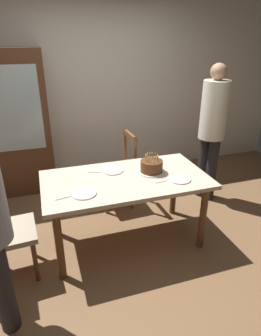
{
  "coord_description": "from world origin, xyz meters",
  "views": [
    {
      "loc": [
        -0.73,
        -2.42,
        2.0
      ],
      "look_at": [
        0.05,
        0.0,
        0.85
      ],
      "focal_mm": 30.76,
      "sensor_mm": 36.0,
      "label": 1
    }
  ],
  "objects_px": {
    "birthday_cake": "(152,167)",
    "plate_near_guest": "(179,179)",
    "plate_near_celebrant": "(84,194)",
    "person_guest": "(212,126)",
    "chair_spindle_back": "(117,172)",
    "plate_far_side": "(113,170)",
    "china_cabinet": "(6,126)",
    "dining_table": "(126,186)"
  },
  "relations": [
    {
      "from": "chair_spindle_back",
      "to": "birthday_cake",
      "type": "bearing_deg",
      "value": -76.55
    },
    {
      "from": "person_guest",
      "to": "chair_spindle_back",
      "type": "bearing_deg",
      "value": 171.35
    },
    {
      "from": "plate_far_side",
      "to": "china_cabinet",
      "type": "height_order",
      "value": "china_cabinet"
    },
    {
      "from": "china_cabinet",
      "to": "dining_table",
      "type": "bearing_deg",
      "value": -53.33
    },
    {
      "from": "plate_near_celebrant",
      "to": "plate_far_side",
      "type": "bearing_deg",
      "value": 47.03
    },
    {
      "from": "birthday_cake",
      "to": "plate_near_guest",
      "type": "relative_size",
      "value": 1.27
    },
    {
      "from": "plate_far_side",
      "to": "china_cabinet",
      "type": "relative_size",
      "value": 0.12
    },
    {
      "from": "birthday_cake",
      "to": "china_cabinet",
      "type": "bearing_deg",
      "value": 133.76
    },
    {
      "from": "plate_near_celebrant",
      "to": "birthday_cake",
      "type": "bearing_deg",
      "value": 18.15
    },
    {
      "from": "plate_near_celebrant",
      "to": "plate_near_guest",
      "type": "distance_m",
      "value": 0.93
    },
    {
      "from": "plate_near_guest",
      "to": "china_cabinet",
      "type": "distance_m",
      "value": 2.41
    },
    {
      "from": "chair_spindle_back",
      "to": "dining_table",
      "type": "bearing_deg",
      "value": -98.97
    },
    {
      "from": "plate_near_celebrant",
      "to": "plate_far_side",
      "type": "relative_size",
      "value": 1.0
    },
    {
      "from": "plate_near_guest",
      "to": "person_guest",
      "type": "distance_m",
      "value": 1.15
    },
    {
      "from": "plate_near_celebrant",
      "to": "china_cabinet",
      "type": "height_order",
      "value": "china_cabinet"
    },
    {
      "from": "person_guest",
      "to": "china_cabinet",
      "type": "distance_m",
      "value": 2.65
    },
    {
      "from": "dining_table",
      "to": "plate_near_celebrant",
      "type": "relative_size",
      "value": 7.33
    },
    {
      "from": "dining_table",
      "to": "person_guest",
      "type": "xyz_separation_m",
      "value": [
        1.3,
        0.57,
        0.34
      ]
    },
    {
      "from": "birthday_cake",
      "to": "china_cabinet",
      "type": "distance_m",
      "value": 2.1
    },
    {
      "from": "person_guest",
      "to": "plate_near_guest",
      "type": "bearing_deg",
      "value": -136.83
    },
    {
      "from": "birthday_cake",
      "to": "plate_near_guest",
      "type": "bearing_deg",
      "value": -50.88
    },
    {
      "from": "dining_table",
      "to": "plate_near_celebrant",
      "type": "distance_m",
      "value": 0.49
    },
    {
      "from": "birthday_cake",
      "to": "plate_far_side",
      "type": "relative_size",
      "value": 1.27
    },
    {
      "from": "chair_spindle_back",
      "to": "person_guest",
      "type": "height_order",
      "value": "person_guest"
    },
    {
      "from": "birthday_cake",
      "to": "china_cabinet",
      "type": "height_order",
      "value": "china_cabinet"
    },
    {
      "from": "plate_near_celebrant",
      "to": "person_guest",
      "type": "bearing_deg",
      "value": 23.75
    },
    {
      "from": "dining_table",
      "to": "china_cabinet",
      "type": "height_order",
      "value": "china_cabinet"
    },
    {
      "from": "birthday_cake",
      "to": "plate_near_celebrant",
      "type": "xyz_separation_m",
      "value": [
        -0.73,
        -0.24,
        -0.06
      ]
    },
    {
      "from": "plate_far_side",
      "to": "china_cabinet",
      "type": "distance_m",
      "value": 1.75
    },
    {
      "from": "birthday_cake",
      "to": "chair_spindle_back",
      "type": "xyz_separation_m",
      "value": [
        -0.17,
        0.71,
        -0.35
      ]
    },
    {
      "from": "plate_far_side",
      "to": "plate_near_guest",
      "type": "distance_m",
      "value": 0.69
    },
    {
      "from": "dining_table",
      "to": "birthday_cake",
      "type": "bearing_deg",
      "value": 8.91
    },
    {
      "from": "dining_table",
      "to": "plate_near_guest",
      "type": "relative_size",
      "value": 7.33
    },
    {
      "from": "china_cabinet",
      "to": "plate_near_guest",
      "type": "bearing_deg",
      "value": -46.84
    },
    {
      "from": "person_guest",
      "to": "china_cabinet",
      "type": "height_order",
      "value": "china_cabinet"
    },
    {
      "from": "chair_spindle_back",
      "to": "person_guest",
      "type": "relative_size",
      "value": 0.54
    },
    {
      "from": "birthday_cake",
      "to": "person_guest",
      "type": "xyz_separation_m",
      "value": [
        1.01,
        0.53,
        0.19
      ]
    },
    {
      "from": "plate_near_celebrant",
      "to": "plate_far_side",
      "type": "xyz_separation_m",
      "value": [
        0.36,
        0.39,
        0.0
      ]
    },
    {
      "from": "plate_near_guest",
      "to": "plate_near_celebrant",
      "type": "bearing_deg",
      "value": 180.0
    },
    {
      "from": "dining_table",
      "to": "plate_near_guest",
      "type": "bearing_deg",
      "value": -21.93
    },
    {
      "from": "birthday_cake",
      "to": "person_guest",
      "type": "distance_m",
      "value": 1.16
    },
    {
      "from": "chair_spindle_back",
      "to": "plate_far_side",
      "type": "bearing_deg",
      "value": -109.65
    }
  ]
}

